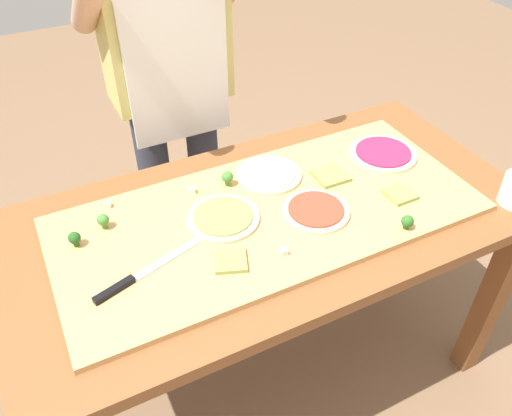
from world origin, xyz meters
The scene contains 19 objects.
ground_plane centered at (0.00, 0.00, 0.00)m, with size 8.00×8.00×0.00m, color brown.
prep_table centered at (0.00, 0.00, 0.67)m, with size 1.52×0.76×0.79m.
cutting_board centered at (-0.01, -0.01, 0.80)m, with size 1.21×0.54×0.02m, color tan.
chefs_knife centered at (-0.42, -0.09, 0.81)m, with size 0.31×0.11×0.02m.
pizza_whole_tomato_red centered at (0.11, -0.07, 0.81)m, with size 0.19×0.19×0.02m.
pizza_whole_pesto_green centered at (-0.14, 0.02, 0.81)m, with size 0.20×0.20×0.02m.
pizza_whole_beet_magenta centered at (0.46, 0.08, 0.81)m, with size 0.22×0.22×0.02m.
pizza_whole_white_garlic centered at (0.07, 0.14, 0.81)m, with size 0.20×0.20×0.02m.
pizza_slice_center centered at (-0.19, -0.14, 0.81)m, with size 0.08×0.08×0.01m, color #899E4C.
pizza_slice_near_left centered at (0.24, 0.05, 0.81)m, with size 0.10×0.10×0.01m, color #899E4C.
pizza_slice_near_right centered at (0.37, -0.12, 0.81)m, with size 0.08×0.08×0.01m, color #899E4C.
broccoli_floret_back_mid centered at (0.30, -0.24, 0.83)m, with size 0.03×0.03×0.04m.
broccoli_floret_front_mid centered at (-0.53, 0.10, 0.83)m, with size 0.03×0.03×0.04m.
broccoli_floret_back_right centered at (-0.06, 0.16, 0.83)m, with size 0.04×0.04×0.05m.
broccoli_floret_back_left centered at (-0.44, 0.13, 0.83)m, with size 0.03×0.03×0.05m.
cheese_crumble_a centered at (-0.17, 0.17, 0.81)m, with size 0.02×0.02×0.02m, color silver.
cheese_crumble_b centered at (-0.41, 0.22, 0.81)m, with size 0.02×0.02×0.02m, color silver.
cheese_crumble_c centered at (-0.05, -0.18, 0.81)m, with size 0.02×0.02×0.02m, color silver.
cook_center centered at (-0.07, 0.60, 1.00)m, with size 0.54×0.39×1.67m.
Camera 1 is at (-0.55, -1.00, 1.76)m, focal length 36.33 mm.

